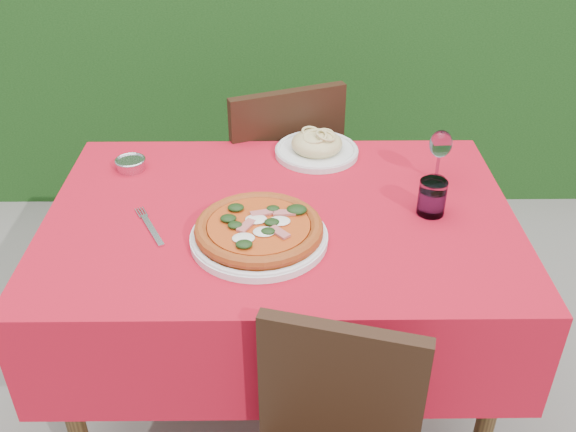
{
  "coord_description": "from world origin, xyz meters",
  "views": [
    {
      "loc": [
        0.01,
        -1.46,
        1.68
      ],
      "look_at": [
        0.02,
        -0.05,
        0.77
      ],
      "focal_mm": 40.0,
      "sensor_mm": 36.0,
      "label": 1
    }
  ],
  "objects_px": {
    "fork": "(152,230)",
    "pizza_plate": "(259,231)",
    "chair_far": "(278,179)",
    "pasta_plate": "(317,147)",
    "wine_glass": "(440,146)",
    "steel_ramekin": "(131,165)",
    "water_glass": "(432,199)"
  },
  "relations": [
    {
      "from": "pizza_plate",
      "to": "water_glass",
      "type": "xyz_separation_m",
      "value": [
        0.46,
        0.13,
        0.01
      ]
    },
    {
      "from": "water_glass",
      "to": "chair_far",
      "type": "bearing_deg",
      "value": 124.56
    },
    {
      "from": "steel_ramekin",
      "to": "pizza_plate",
      "type": "bearing_deg",
      "value": -43.67
    },
    {
      "from": "pasta_plate",
      "to": "wine_glass",
      "type": "distance_m",
      "value": 0.39
    },
    {
      "from": "pizza_plate",
      "to": "steel_ramekin",
      "type": "distance_m",
      "value": 0.55
    },
    {
      "from": "pasta_plate",
      "to": "steel_ramekin",
      "type": "relative_size",
      "value": 3.1
    },
    {
      "from": "pizza_plate",
      "to": "water_glass",
      "type": "bearing_deg",
      "value": 15.44
    },
    {
      "from": "pizza_plate",
      "to": "steel_ramekin",
      "type": "height_order",
      "value": "pizza_plate"
    },
    {
      "from": "water_glass",
      "to": "wine_glass",
      "type": "bearing_deg",
      "value": 73.79
    },
    {
      "from": "wine_glass",
      "to": "fork",
      "type": "bearing_deg",
      "value": -161.83
    },
    {
      "from": "fork",
      "to": "steel_ramekin",
      "type": "height_order",
      "value": "steel_ramekin"
    },
    {
      "from": "fork",
      "to": "pizza_plate",
      "type": "bearing_deg",
      "value": -36.35
    },
    {
      "from": "pasta_plate",
      "to": "fork",
      "type": "distance_m",
      "value": 0.61
    },
    {
      "from": "chair_far",
      "to": "steel_ramekin",
      "type": "distance_m",
      "value": 0.61
    },
    {
      "from": "pasta_plate",
      "to": "wine_glass",
      "type": "relative_size",
      "value": 1.64
    },
    {
      "from": "chair_far",
      "to": "wine_glass",
      "type": "distance_m",
      "value": 0.72
    },
    {
      "from": "chair_far",
      "to": "fork",
      "type": "relative_size",
      "value": 4.19
    },
    {
      "from": "fork",
      "to": "wine_glass",
      "type": "bearing_deg",
      "value": -8.72
    },
    {
      "from": "pizza_plate",
      "to": "pasta_plate",
      "type": "bearing_deg",
      "value": 70.44
    },
    {
      "from": "pasta_plate",
      "to": "steel_ramekin",
      "type": "bearing_deg",
      "value": -170.68
    },
    {
      "from": "pizza_plate",
      "to": "fork",
      "type": "xyz_separation_m",
      "value": [
        -0.28,
        0.05,
        -0.03
      ]
    },
    {
      "from": "chair_far",
      "to": "steel_ramekin",
      "type": "xyz_separation_m",
      "value": [
        -0.44,
        -0.35,
        0.25
      ]
    },
    {
      "from": "fork",
      "to": "steel_ramekin",
      "type": "distance_m",
      "value": 0.35
    },
    {
      "from": "water_glass",
      "to": "wine_glass",
      "type": "height_order",
      "value": "wine_glass"
    },
    {
      "from": "chair_far",
      "to": "wine_glass",
      "type": "bearing_deg",
      "value": 116.41
    },
    {
      "from": "water_glass",
      "to": "steel_ramekin",
      "type": "bearing_deg",
      "value": 163.55
    },
    {
      "from": "chair_far",
      "to": "pizza_plate",
      "type": "relative_size",
      "value": 2.48
    },
    {
      "from": "pasta_plate",
      "to": "water_glass",
      "type": "xyz_separation_m",
      "value": [
        0.29,
        -0.34,
        0.02
      ]
    },
    {
      "from": "pasta_plate",
      "to": "wine_glass",
      "type": "height_order",
      "value": "wine_glass"
    },
    {
      "from": "chair_far",
      "to": "pasta_plate",
      "type": "relative_size",
      "value": 3.42
    },
    {
      "from": "pasta_plate",
      "to": "steel_ramekin",
      "type": "height_order",
      "value": "pasta_plate"
    },
    {
      "from": "water_glass",
      "to": "wine_glass",
      "type": "xyz_separation_m",
      "value": [
        0.05,
        0.18,
        0.07
      ]
    }
  ]
}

